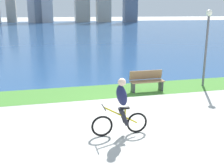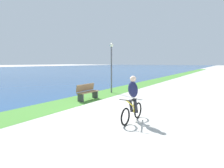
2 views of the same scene
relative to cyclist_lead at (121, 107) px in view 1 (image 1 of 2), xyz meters
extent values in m
plane|color=#B2AFA8|center=(0.91, 1.07, -0.83)|extent=(300.00, 300.00, 0.00)
cube|color=#478433|center=(0.91, 4.31, -0.83)|extent=(120.00, 2.10, 0.01)
cube|color=navy|center=(0.91, 47.02, -0.83)|extent=(300.00, 83.33, 0.00)
torus|color=black|center=(-0.55, 0.00, -0.52)|extent=(0.61, 0.06, 0.61)
torus|color=black|center=(0.47, 0.00, -0.52)|extent=(0.61, 0.06, 0.61)
cylinder|color=gold|center=(-0.01, 0.00, -0.24)|extent=(1.00, 0.04, 0.60)
cylinder|color=gold|center=(0.12, 0.00, -0.29)|extent=(0.04, 0.04, 0.46)
cube|color=black|center=(0.12, 0.00, -0.05)|extent=(0.24, 0.10, 0.05)
cylinder|color=black|center=(-0.50, 0.00, 0.03)|extent=(0.03, 0.52, 0.03)
ellipsoid|color=#1E234C|center=(0.01, 0.00, 0.33)|extent=(0.40, 0.36, 0.65)
sphere|color=beige|center=(0.01, 0.00, 0.71)|extent=(0.22, 0.22, 0.22)
cylinder|color=#26262D|center=(0.06, -0.10, -0.29)|extent=(0.27, 0.11, 0.49)
cylinder|color=#26262D|center=(0.06, 0.10, -0.29)|extent=(0.27, 0.11, 0.49)
cube|color=olive|center=(2.27, 3.89, -0.38)|extent=(1.50, 0.45, 0.04)
cube|color=olive|center=(2.27, 4.09, -0.13)|extent=(1.50, 0.11, 0.40)
cube|color=#38383D|center=(2.92, 3.89, -0.60)|extent=(0.08, 0.37, 0.45)
cube|color=#38383D|center=(1.62, 3.89, -0.60)|extent=(0.08, 0.37, 0.45)
cylinder|color=#595960|center=(5.17, 4.14, 0.79)|extent=(0.10, 0.10, 3.23)
sphere|color=white|center=(5.17, 4.14, 2.50)|extent=(0.28, 0.28, 0.28)
cube|color=#ADA899|center=(-11.12, 82.96, 3.55)|extent=(2.68, 3.73, 8.76)
camera|label=1|loc=(-1.96, -6.90, 2.59)|focal=43.68mm
camera|label=2|loc=(-6.04, -2.88, 1.29)|focal=30.30mm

